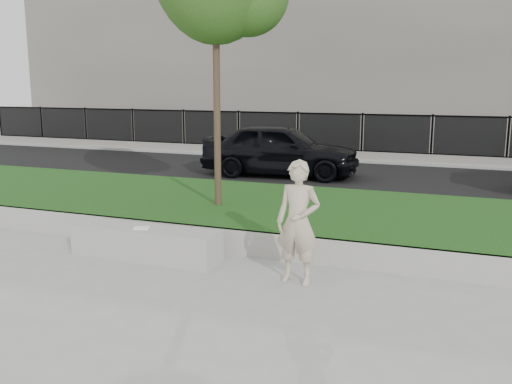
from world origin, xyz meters
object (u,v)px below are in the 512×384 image
at_px(stone_bench, 146,243).
at_px(car_dark, 281,150).
at_px(book, 142,228).
at_px(man, 298,222).

height_order(stone_bench, car_dark, car_dark).
relative_size(book, car_dark, 0.05).
bearing_deg(stone_bench, man, -4.13).
bearing_deg(man, car_dark, 114.12).
distance_m(stone_bench, car_dark, 7.78).
relative_size(stone_bench, man, 1.42).
xyz_separation_m(man, book, (-2.45, 0.10, -0.33)).
bearing_deg(man, book, -178.67).
distance_m(stone_bench, man, 2.51).
relative_size(stone_bench, book, 10.53).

